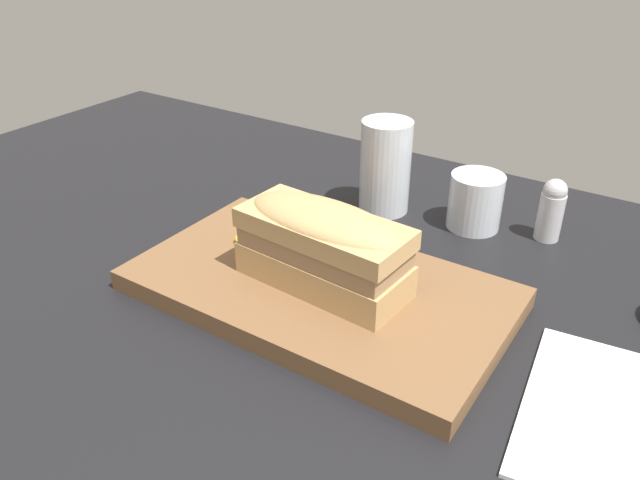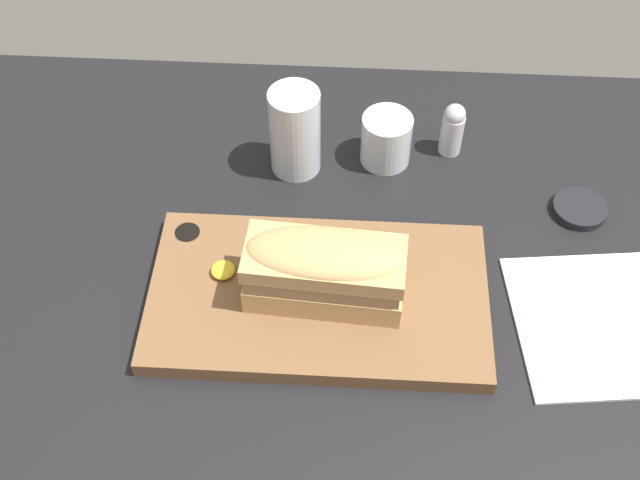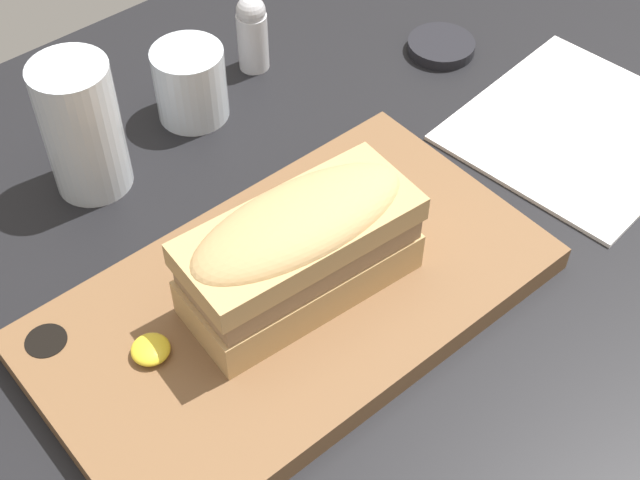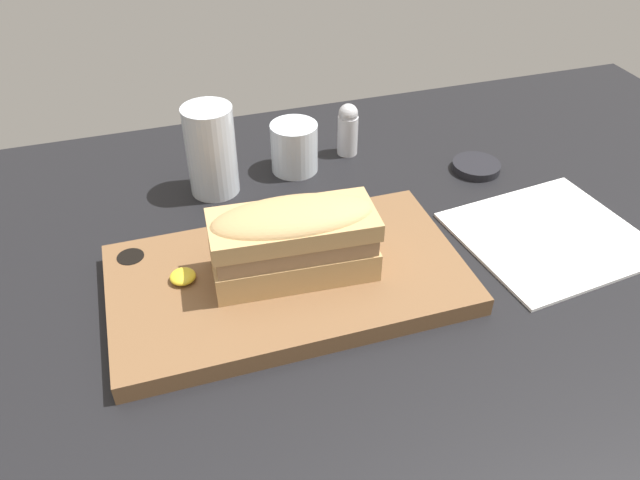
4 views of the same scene
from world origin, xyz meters
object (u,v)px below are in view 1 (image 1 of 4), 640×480
Objects in this scene: serving_board at (318,288)px; water_glass at (385,173)px; sandwich at (323,243)px; salt_shaker at (551,209)px; wine_glass at (475,204)px.

water_glass reaches higher than serving_board.
salt_shaker is at bearing 59.43° from sandwich.
serving_board is at bearing -107.63° from wine_glass.
wine_glass is 0.90× the size of salt_shaker.
serving_board is 4.92× the size of salt_shaker.
serving_board is 24.46cm from wine_glass.
water_glass is (-4.08, 21.34, 4.07)cm from serving_board.
wine_glass is at bearing -166.52° from salt_shaker.
sandwich reaches higher than serving_board.
wine_glass reaches higher than serving_board.
water_glass is 1.74× the size of wine_glass.
water_glass is (-4.85, 21.60, -1.60)cm from sandwich.
salt_shaker is at bearing 57.90° from serving_board.
water_glass reaches higher than wine_glass.
serving_board is 29.95cm from salt_shaker.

